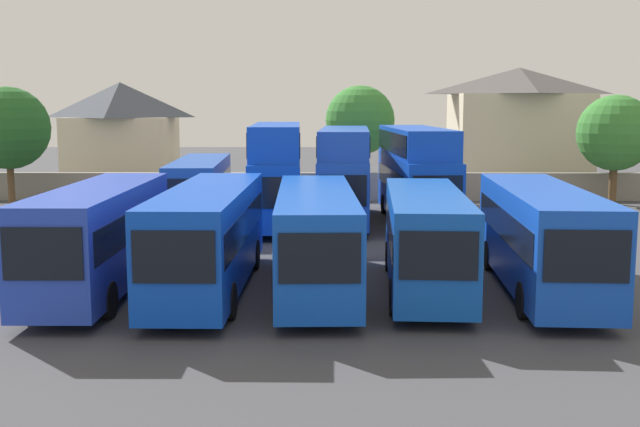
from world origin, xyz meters
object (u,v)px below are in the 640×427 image
bus_4 (425,235)px  tree_right_of_lot (615,133)px  bus_9 (416,170)px  house_terrace_centre (518,126)px  bus_3 (316,234)px  bus_6 (200,188)px  house_terrace_left (121,133)px  tree_left_of_lot (360,120)px  bus_5 (541,233)px  bus_2 (209,233)px  bus_1 (100,233)px  bus_8 (345,170)px  bus_7 (277,168)px  tree_behind_wall (8,128)px

bus_4 → tree_right_of_lot: tree_right_of_lot is taller
bus_9 → house_terrace_centre: bearing=149.4°
bus_3 → bus_6: bearing=-158.4°
house_terrace_left → tree_left_of_lot: house_terrace_left is taller
bus_4 → bus_5: bus_5 is taller
bus_2 → bus_3: bearing=93.5°
bus_1 → bus_6: bus_1 is taller
house_terrace_left → tree_right_of_lot: size_ratio=1.20×
bus_2 → house_terrace_left: house_terrace_left is taller
bus_1 → bus_8: (8.49, 15.40, 0.79)m
bus_5 → bus_7: size_ratio=0.98×
house_terrace_centre → bus_6: bearing=-137.1°
tree_left_of_lot → tree_behind_wall: size_ratio=1.03×
bus_5 → bus_8: size_ratio=1.00×
bus_4 → bus_3: bearing=-89.0°
bus_8 → house_terrace_left: 25.61m
bus_9 → tree_right_of_lot: size_ratio=1.72×
bus_6 → bus_9: (11.26, 0.77, 0.89)m
bus_4 → bus_9: bus_9 is taller
bus_3 → tree_behind_wall: tree_behind_wall is taller
bus_5 → bus_6: size_ratio=1.04×
bus_1 → bus_5: size_ratio=0.95×
bus_2 → bus_4: 7.21m
bus_1 → tree_right_of_lot: 34.43m
house_terrace_left → tree_right_of_lot: house_terrace_left is taller
bus_1 → tree_behind_wall: (-11.81, 22.11, 2.76)m
bus_3 → bus_7: 14.69m
tree_left_of_lot → bus_1: bearing=-109.6°
bus_4 → house_terrace_centre: size_ratio=1.01×
bus_7 → bus_6: bearing=-90.2°
bus_7 → house_terrace_left: house_terrace_left is taller
bus_6 → house_terrace_left: bearing=-158.0°
bus_3 → tree_left_of_lot: (2.68, 27.26, 3.20)m
tree_left_of_lot → tree_behind_wall: tree_left_of_lot is taller
bus_9 → tree_right_of_lot: tree_right_of_lot is taller
house_terrace_centre → tree_behind_wall: (-33.95, -12.27, 0.22)m
bus_3 → bus_7: bearing=-173.1°
bus_8 → house_terrace_centre: 23.44m
bus_5 → tree_left_of_lot: tree_left_of_lot is taller
bus_7 → tree_left_of_lot: bearing=157.3°
bus_5 → bus_8: bearing=-154.6°
bus_3 → house_terrace_left: bearing=-157.6°
bus_1 → tree_right_of_lot: bearing=132.1°
bus_6 → tree_right_of_lot: size_ratio=1.58×
house_terrace_centre → tree_left_of_lot: bearing=-151.2°
bus_5 → house_terrace_centre: bearing=171.1°
bus_8 → tree_right_of_lot: tree_right_of_lot is taller
bus_1 → bus_5: (14.63, 0.12, -0.02)m
bus_9 → tree_left_of_lot: bearing=-171.7°
tree_left_of_lot → house_terrace_centre: bearing=28.8°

